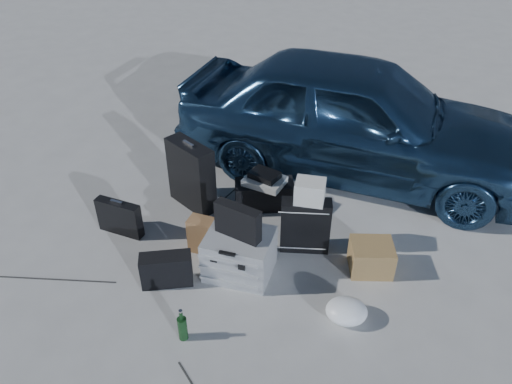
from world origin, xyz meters
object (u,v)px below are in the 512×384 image
duffel_bag (264,195)px  cardboard_box (371,257)px  car (355,116)px  suitcase_left (191,175)px  green_bottle (182,325)px  pelican_case (239,254)px  briefcase (120,218)px  suitcase_right (305,226)px

duffel_bag → cardboard_box: bearing=-49.7°
car → suitcase_left: (-1.36, -1.32, -0.31)m
duffel_bag → green_bottle: bearing=-115.3°
pelican_case → suitcase_left: 1.15m
briefcase → duffel_bag: (1.14, 0.92, -0.03)m
briefcase → green_bottle: (1.18, -0.90, -0.03)m
duffel_bag → green_bottle: size_ratio=2.04×
car → pelican_case: size_ratio=6.97×
car → pelican_case: (-0.50, -2.07, -0.46)m
car → suitcase_left: bearing=133.1°
briefcase → suitcase_right: 1.78m
duffel_bag → green_bottle: duffel_bag is taller
pelican_case → suitcase_right: (0.43, 0.52, 0.07)m
pelican_case → suitcase_right: 0.68m
suitcase_left → suitcase_right: suitcase_left is taller
pelican_case → green_bottle: size_ratio=1.92×
car → green_bottle: (-0.61, -2.90, -0.52)m
car → suitcase_left: car is taller
car → green_bottle: size_ratio=13.36×
pelican_case → cardboard_box: size_ratio=1.53×
car → duffel_bag: car is taller
cardboard_box → suitcase_right: bearing=175.6°
green_bottle → cardboard_box: bearing=47.8°
car → briefcase: (-1.79, -2.00, -0.49)m
briefcase → car: bearing=48.8°
suitcase_right → green_bottle: (-0.55, -1.35, -0.12)m
duffel_bag → green_bottle: 1.82m
briefcase → green_bottle: bearing=-36.8°
suitcase_left → car: bearing=68.3°
suitcase_right → cardboard_box: bearing=-22.4°
suitcase_right → duffel_bag: 0.76m
briefcase → cardboard_box: (2.36, 0.39, -0.04)m
cardboard_box → briefcase: bearing=-170.5°
car → briefcase: size_ratio=8.52×
suitcase_left → duffel_bag: bearing=42.5°
suitcase_right → green_bottle: suitcase_right is taller
suitcase_left → duffel_bag: 0.78m
briefcase → suitcase_left: suitcase_left is taller
suitcase_left → green_bottle: 1.76m
car → cardboard_box: size_ratio=10.69×
cardboard_box → pelican_case: bearing=-156.3°
car → briefcase: bearing=137.1°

